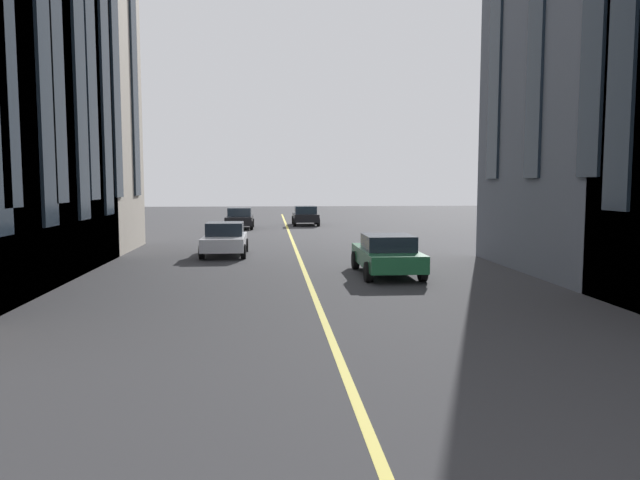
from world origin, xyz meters
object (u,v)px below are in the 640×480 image
car_green_trailing (387,254)px  car_white_parked_a (225,239)px  car_black_oncoming (305,216)px  car_black_far (240,218)px

car_green_trailing → car_white_parked_a: size_ratio=1.13×
car_black_oncoming → car_green_trailing: bearing=-176.9°
car_black_oncoming → car_white_parked_a: size_ratio=1.00×
car_green_trailing → car_black_far: car_black_far is taller
car_green_trailing → car_white_parked_a: 8.46m
car_black_oncoming → car_black_far: 5.47m
car_black_far → car_white_parked_a: size_ratio=1.00×
car_green_trailing → car_black_far: 22.06m
car_white_parked_a → car_green_trailing: bearing=-136.2°
car_black_oncoming → car_white_parked_a: (-18.04, 4.54, 0.00)m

